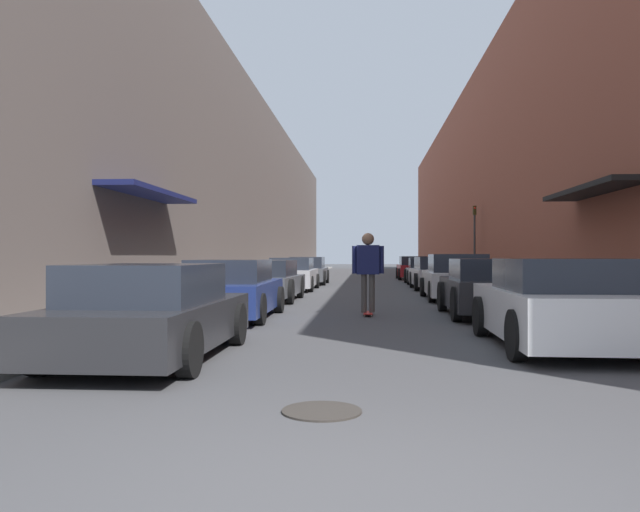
% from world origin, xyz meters
% --- Properties ---
extents(ground, '(146.99, 146.99, 0.00)m').
position_xyz_m(ground, '(0.00, 26.73, 0.00)').
color(ground, '#424244').
extents(curb_strip_left, '(1.80, 66.81, 0.12)m').
position_xyz_m(curb_strip_left, '(-4.80, 33.41, 0.06)').
color(curb_strip_left, gray).
rests_on(curb_strip_left, ground).
extents(curb_strip_right, '(1.80, 66.81, 0.12)m').
position_xyz_m(curb_strip_right, '(4.80, 33.41, 0.06)').
color(curb_strip_right, gray).
rests_on(curb_strip_right, ground).
extents(building_row_left, '(4.90, 66.81, 10.09)m').
position_xyz_m(building_row_left, '(-7.70, 33.40, 5.04)').
color(building_row_left, '#564C47').
rests_on(building_row_left, ground).
extents(building_row_right, '(4.90, 66.81, 11.21)m').
position_xyz_m(building_row_right, '(7.70, 33.40, 5.60)').
color(building_row_right, brown).
rests_on(building_row_right, ground).
extents(parked_car_left_0, '(1.92, 4.18, 1.25)m').
position_xyz_m(parked_car_left_0, '(-2.82, 4.71, 0.60)').
color(parked_car_left_0, '#232326').
rests_on(parked_car_left_0, ground).
extents(parked_car_left_1, '(1.85, 4.32, 1.27)m').
position_xyz_m(parked_car_left_1, '(-2.90, 10.04, 0.61)').
color(parked_car_left_1, navy).
rests_on(parked_car_left_1, ground).
extents(parked_car_left_2, '(1.86, 4.35, 1.23)m').
position_xyz_m(parked_car_left_2, '(-2.97, 15.30, 0.60)').
color(parked_car_left_2, '#515459').
rests_on(parked_car_left_2, ground).
extents(parked_car_left_3, '(1.85, 4.62, 1.29)m').
position_xyz_m(parked_car_left_3, '(-2.92, 21.29, 0.62)').
color(parked_car_left_3, '#B7B7BC').
rests_on(parked_car_left_3, ground).
extents(parked_car_left_4, '(1.86, 4.08, 1.31)m').
position_xyz_m(parked_car_left_4, '(-2.82, 26.44, 0.63)').
color(parked_car_left_4, '#515459').
rests_on(parked_car_left_4, ground).
extents(parked_car_right_0, '(2.07, 4.15, 1.32)m').
position_xyz_m(parked_car_right_0, '(2.89, 6.09, 0.64)').
color(parked_car_right_0, silver).
rests_on(parked_car_right_0, ground).
extents(parked_car_right_1, '(2.07, 3.98, 1.29)m').
position_xyz_m(parked_car_right_1, '(2.81, 10.88, 0.64)').
color(parked_car_right_1, '#232326').
rests_on(parked_car_right_1, ground).
extents(parked_car_right_2, '(1.96, 4.59, 1.41)m').
position_xyz_m(parked_car_right_2, '(2.79, 16.35, 0.67)').
color(parked_car_right_2, silver).
rests_on(parked_car_right_2, ground).
extents(parked_car_right_3, '(2.06, 4.18, 1.32)m').
position_xyz_m(parked_car_right_3, '(2.87, 22.16, 0.64)').
color(parked_car_right_3, '#B7B7BC').
rests_on(parked_car_right_3, ground).
extents(parked_car_right_4, '(1.86, 4.01, 1.26)m').
position_xyz_m(parked_car_right_4, '(2.83, 27.34, 0.61)').
color(parked_car_right_4, gray).
rests_on(parked_car_right_4, ground).
extents(parked_car_right_5, '(1.98, 4.03, 1.34)m').
position_xyz_m(parked_car_right_5, '(2.74, 32.94, 0.64)').
color(parked_car_right_5, maroon).
rests_on(parked_car_right_5, ground).
extents(skateboarder, '(0.72, 0.78, 1.88)m').
position_xyz_m(skateboarder, '(0.05, 10.86, 1.16)').
color(skateboarder, '#B2231E').
rests_on(skateboarder, ground).
extents(manhole_cover, '(0.70, 0.70, 0.02)m').
position_xyz_m(manhole_cover, '(-0.37, 2.09, 0.01)').
color(manhole_cover, '#332D28').
rests_on(manhole_cover, ground).
extents(traffic_light, '(0.16, 0.22, 3.72)m').
position_xyz_m(traffic_light, '(5.33, 28.01, 2.40)').
color(traffic_light, '#2D2D2D').
rests_on(traffic_light, curb_strip_right).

